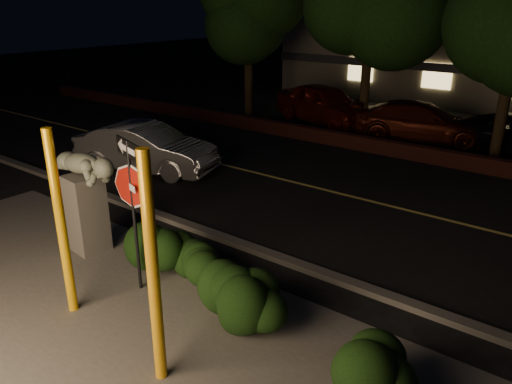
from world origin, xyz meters
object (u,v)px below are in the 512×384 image
at_px(parked_car_darkred, 421,122).
at_px(signpost, 131,187).
at_px(silver_sedan, 146,148).
at_px(parked_car_red, 324,104).
at_px(yellow_pole_right, 153,273).
at_px(yellow_pole_left, 61,225).
at_px(sculpture, 85,190).

bearing_deg(parked_car_darkred, signpost, 163.56).
height_order(silver_sedan, parked_car_darkred, silver_sedan).
xyz_separation_m(signpost, parked_car_darkred, (0.28, 13.28, -1.28)).
bearing_deg(silver_sedan, signpost, -147.41).
bearing_deg(silver_sedan, parked_car_red, -22.00).
height_order(yellow_pole_right, parked_car_darkred, yellow_pole_right).
distance_m(silver_sedan, parked_car_darkred, 10.19).
xyz_separation_m(signpost, parked_car_red, (-4.08, 13.64, -1.17)).
height_order(yellow_pole_left, parked_car_red, yellow_pole_left).
bearing_deg(yellow_pole_right, silver_sedan, 140.02).
height_order(signpost, parked_car_darkred, signpost).
height_order(yellow_pole_left, signpost, yellow_pole_left).
distance_m(silver_sedan, parked_car_red, 9.04).
bearing_deg(yellow_pole_left, parked_car_darkred, 87.33).
relative_size(yellow_pole_left, parked_car_darkred, 0.64).
height_order(yellow_pole_left, silver_sedan, yellow_pole_left).
bearing_deg(parked_car_darkred, silver_sedan, 132.58).
xyz_separation_m(sculpture, parked_car_red, (-2.10, 13.28, -0.55)).
distance_m(yellow_pole_left, signpost, 1.28).
distance_m(yellow_pole_left, silver_sedan, 7.56).
relative_size(signpost, parked_car_darkred, 0.56).
height_order(parked_car_red, parked_car_darkred, parked_car_red).
xyz_separation_m(sculpture, parked_car_darkred, (2.27, 12.92, -0.65)).
height_order(yellow_pole_left, parked_car_darkred, yellow_pole_left).
relative_size(sculpture, parked_car_darkred, 0.45).
height_order(yellow_pole_right, signpost, yellow_pole_right).
height_order(yellow_pole_right, silver_sedan, yellow_pole_right).
bearing_deg(parked_car_darkred, yellow_pole_right, 171.57).
bearing_deg(yellow_pole_right, sculpture, 156.84).
relative_size(signpost, sculpture, 1.26).
height_order(signpost, silver_sedan, signpost).
distance_m(yellow_pole_right, silver_sedan, 9.41).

